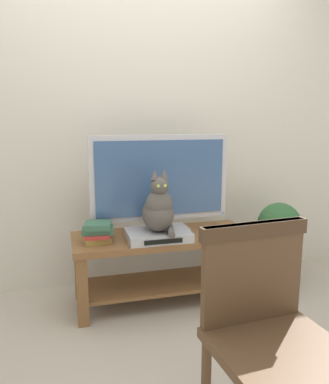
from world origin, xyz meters
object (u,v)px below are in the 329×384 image
Objects in this scene: tv at (160,181)px; book_stack at (97,232)px; cat at (159,209)px; wooden_chair at (269,325)px; media_box at (158,235)px; tv_stand at (163,255)px; potted_plant at (278,237)px.

book_stack is at bearing -164.38° from tv.
tv is 0.24m from cat.
tv is at bearing 92.98° from wooden_chair.
media_box is at bearing -5.73° from book_stack.
wooden_chair is (0.13, -1.22, 0.01)m from media_box.
tv is at bearing 70.95° from media_box.
potted_plant reaches higher than tv_stand.
wooden_chair is at bearing -122.68° from potted_plant.
tv_stand is at bearing 63.05° from cat.
cat is 1.07m from potted_plant.
media_box is at bearing -121.00° from tv_stand.
tv_stand is 1.90× the size of potted_plant.
cat is at bearing -85.39° from media_box.
cat reaches higher than wooden_chair.
tv_stand is 1.27× the size of tv.
book_stack is (-0.46, -0.13, -0.30)m from tv.
tv is 1.49× the size of potted_plant.
wooden_chair is at bearing -67.25° from book_stack.
wooden_chair is at bearing -87.02° from tv.
tv_stand is 0.95m from potted_plant.
book_stack is 1.42m from potted_plant.
book_stack is (-0.40, 0.05, -0.14)m from cat.
tv is 2.34× the size of media_box.
potted_plant is at bearing 2.95° from tv_stand.
potted_plant is (0.95, 0.05, 0.04)m from tv_stand.
tv reaches higher than media_box.
potted_plant reaches higher than media_box.
cat reaches higher than book_stack.
book_stack is at bearing -175.72° from potted_plant.
tv_stand is at bearing -90.02° from tv.
cat is 0.47× the size of wooden_chair.
media_box is 0.40m from book_stack.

